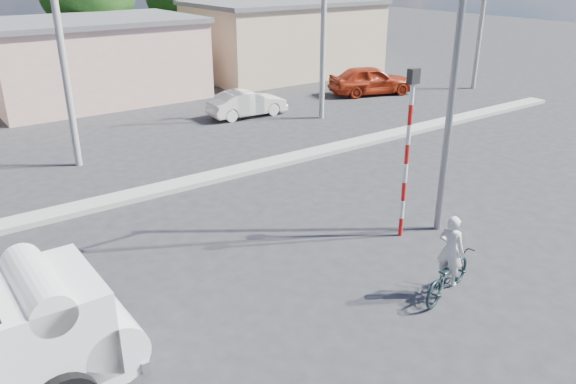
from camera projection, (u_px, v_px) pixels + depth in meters
ground_plane at (346, 301)px, 11.91m from camera, size 120.00×120.00×0.00m
median at (180, 185)px, 17.88m from camera, size 40.00×0.80×0.16m
bicycle at (448, 274)px, 11.96m from camera, size 2.01×1.13×1.00m
cyclist at (449, 263)px, 11.85m from camera, size 0.51×0.65×1.57m
car_cream at (247, 103)px, 25.81m from camera, size 3.75×1.49×1.21m
car_red at (371, 80)px, 30.03m from camera, size 4.84×3.15×1.53m
traffic_pole at (408, 141)px, 13.78m from camera, size 0.28×0.18×4.36m
streetlight at (454, 40)px, 13.15m from camera, size 2.34×0.22×9.00m
building_row at (75, 58)px, 28.19m from camera, size 37.80×7.30×4.44m
utility_poles at (205, 36)px, 21.11m from camera, size 35.40×0.24×8.00m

